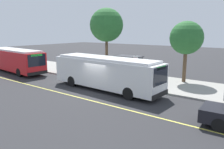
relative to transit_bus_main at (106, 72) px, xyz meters
name	(u,v)px	position (x,y,z in m)	size (l,w,h in m)	color
ground_plane	(97,92)	(-0.17, -1.01, -1.62)	(120.00, 120.00, 0.00)	#2B2B2D
sidewalk_curb	(133,79)	(-0.17, 4.99, -1.54)	(44.00, 6.40, 0.15)	gray
lane_stripe_center	(79,98)	(-0.17, -3.21, -1.61)	(36.00, 0.14, 0.01)	#E0D64C
transit_bus_main	(106,72)	(0.00, 0.00, 0.00)	(11.02, 2.98, 2.95)	white
transit_bus_second	(15,60)	(-14.71, -0.26, 0.00)	(10.91, 3.32, 2.95)	red
bus_shelter	(128,62)	(-0.74, 4.75, 0.30)	(2.90, 1.60, 2.48)	#333338
waiting_bench	(128,74)	(-0.62, 4.58, -0.98)	(1.60, 0.48, 0.95)	brown
route_sign_post	(136,66)	(1.39, 2.84, 0.34)	(0.44, 0.08, 2.80)	#333338
pedestrian_commuter	(121,73)	(-0.19, 2.75, -0.50)	(0.24, 0.40, 1.69)	#282D47
street_tree_near_shelter	(107,25)	(-5.92, 7.57, 4.33)	(4.29, 4.29, 7.97)	brown
street_tree_upstreet	(186,38)	(4.75, 6.78, 2.93)	(3.26, 3.26, 6.06)	brown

